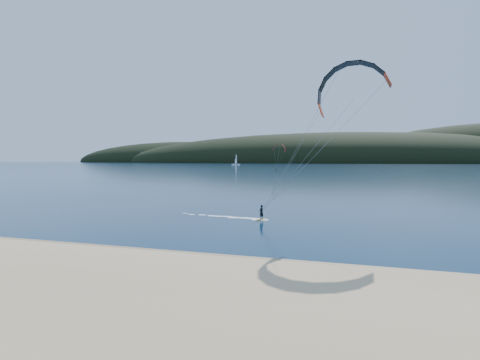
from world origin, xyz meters
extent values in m
plane|color=#071E37|center=(0.00, 0.00, 0.00)|extent=(1800.00, 1800.00, 0.00)
cube|color=olive|center=(0.00, 4.50, 0.05)|extent=(220.00, 2.50, 0.10)
ellipsoid|color=black|center=(-50.00, 720.00, 0.00)|extent=(840.00, 280.00, 110.00)
ellipsoid|color=black|center=(-380.00, 780.00, 0.00)|extent=(520.00, 220.00, 90.00)
cube|color=gold|center=(2.91, 22.18, 0.05)|extent=(0.89, 1.34, 0.07)
imported|color=black|center=(2.91, 22.18, 0.86)|extent=(0.58, 0.68, 1.58)
cylinder|color=gray|center=(7.91, 20.42, 6.71)|extent=(0.02, 0.02, 14.91)
cube|color=gold|center=(-35.23, 197.74, 0.05)|extent=(0.74, 1.33, 0.07)
imported|color=black|center=(-35.23, 197.74, 0.85)|extent=(0.77, 0.89, 1.56)
cylinder|color=gray|center=(-33.46, 194.49, 6.40)|extent=(0.02, 0.02, 12.48)
cube|color=white|center=(-127.21, 401.94, 0.57)|extent=(9.13, 3.23, 1.58)
cylinder|color=white|center=(-127.21, 401.94, 6.78)|extent=(0.23, 0.23, 12.43)
cube|color=white|center=(-127.15, 403.52, 6.78)|extent=(0.16, 2.94, 9.04)
cube|color=white|center=(-127.15, 400.13, 4.52)|extent=(0.14, 2.26, 5.65)
camera|label=1|loc=(13.94, -19.56, 6.63)|focal=29.70mm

